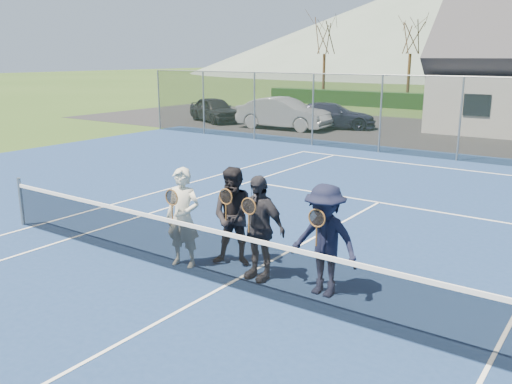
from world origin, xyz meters
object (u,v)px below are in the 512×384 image
car_c (332,116)px  player_c (258,227)px  tennis_net (225,256)px  car_a (215,110)px  player_d (325,240)px  player_a (183,218)px  player_b (235,217)px  car_b (284,113)px

car_c → player_c: 20.19m
tennis_net → player_c: 0.75m
car_a → player_d: size_ratio=2.29×
car_c → player_c: size_ratio=2.54×
car_c → tennis_net: car_c is taller
player_a → player_c: 1.45m
car_a → player_b: player_b is taller
car_a → player_b: 22.15m
car_a → player_c: player_c is taller
player_c → player_d: 1.22m
car_c → player_a: player_a is taller
tennis_net → player_b: (-0.45, 0.88, 0.38)m
tennis_net → player_c: player_c is taller
car_a → tennis_net: size_ratio=0.35×
tennis_net → player_d: bearing=24.5°
player_d → car_b: bearing=124.2°
tennis_net → player_b: bearing=117.4°
car_a → tennis_net: bearing=-115.5°
car_c → player_a: 19.94m
car_b → car_c: (1.89, 1.73, -0.14)m
player_b → car_c: bearing=112.5°
car_b → player_c: (10.10, -16.71, 0.11)m
car_a → car_c: car_a is taller
player_d → player_c: bearing=-177.2°
player_a → car_c: bearing=109.9°
tennis_net → player_b: size_ratio=6.49×
tennis_net → player_a: size_ratio=6.49×
car_b → player_c: size_ratio=2.72×
player_b → player_c: size_ratio=1.00×
player_b → player_d: 1.92m
car_b → player_a: (8.68, -17.02, 0.12)m
car_b → car_c: bearing=-51.7°
car_a → tennis_net: (14.82, -17.73, -0.16)m
car_b → player_c: player_c is taller
car_b → car_a: bearing=81.0°
player_b → player_d: size_ratio=1.00×
car_a → player_c: size_ratio=2.29×
car_c → player_c: (8.21, -18.44, 0.26)m
player_b → player_c: 0.74m
tennis_net → player_a: bearing=166.0°
player_a → player_b: 0.93m
player_c → tennis_net: bearing=-111.4°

